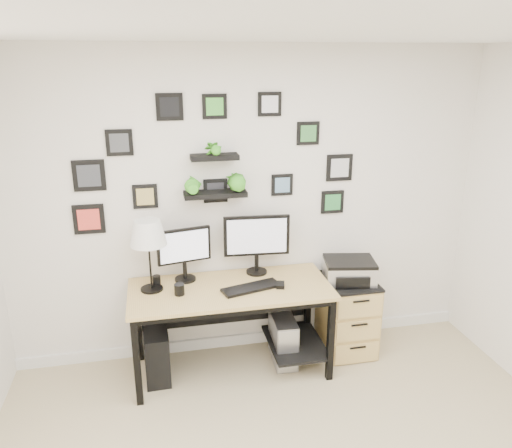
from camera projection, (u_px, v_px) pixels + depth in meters
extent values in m
plane|color=white|center=(350.00, 25.00, 1.91)|extent=(4.00, 4.00, 0.00)
plane|color=white|center=(250.00, 207.00, 4.18)|extent=(4.00, 0.00, 4.00)
cube|color=white|center=(251.00, 338.00, 4.56)|extent=(4.00, 0.03, 0.10)
cube|color=tan|center=(230.00, 289.00, 3.97)|extent=(1.60, 0.70, 0.03)
cube|color=black|center=(231.00, 294.00, 3.98)|extent=(1.54, 0.64, 0.05)
cube|color=black|center=(225.00, 301.00, 4.36)|extent=(1.44, 0.02, 0.41)
cube|color=black|center=(295.00, 342.00, 4.25)|extent=(0.45, 0.63, 0.03)
cube|color=black|center=(137.00, 362.00, 3.66)|extent=(0.05, 0.05, 0.72)
cube|color=black|center=(138.00, 322.00, 4.22)|extent=(0.05, 0.05, 0.72)
cube|color=black|center=(331.00, 340.00, 3.95)|extent=(0.05, 0.05, 0.72)
cube|color=black|center=(308.00, 305.00, 4.51)|extent=(0.05, 0.05, 0.72)
cylinder|color=black|center=(185.00, 279.00, 4.09)|extent=(0.20, 0.20, 0.02)
cylinder|color=black|center=(185.00, 270.00, 4.07)|extent=(0.04, 0.04, 0.15)
cube|color=black|center=(184.00, 246.00, 3.99)|extent=(0.43, 0.12, 0.29)
cube|color=silver|center=(185.00, 246.00, 3.98)|extent=(0.39, 0.08, 0.25)
cylinder|color=black|center=(257.00, 272.00, 4.23)|extent=(0.19, 0.19, 0.02)
cylinder|color=black|center=(257.00, 263.00, 4.21)|extent=(0.04, 0.04, 0.16)
cube|color=black|center=(257.00, 236.00, 4.12)|extent=(0.55, 0.07, 0.34)
cube|color=silver|center=(257.00, 236.00, 4.10)|extent=(0.49, 0.04, 0.29)
cube|color=black|center=(251.00, 288.00, 3.93)|extent=(0.49, 0.27, 0.02)
cube|color=black|center=(280.00, 285.00, 3.97)|extent=(0.09, 0.12, 0.03)
cylinder|color=black|center=(152.00, 289.00, 3.92)|extent=(0.17, 0.17, 0.02)
cylinder|color=black|center=(150.00, 258.00, 3.84)|extent=(0.02, 0.02, 0.52)
cone|color=white|center=(148.00, 233.00, 3.77)|extent=(0.28, 0.28, 0.20)
cylinder|color=black|center=(179.00, 289.00, 3.83)|extent=(0.08, 0.08, 0.09)
cylinder|color=black|center=(157.00, 281.00, 3.99)|extent=(0.06, 0.06, 0.08)
cube|color=black|center=(157.00, 352.00, 4.05)|extent=(0.20, 0.43, 0.43)
cube|color=gray|center=(283.00, 339.00, 4.26)|extent=(0.20, 0.42, 0.41)
cube|color=silver|center=(288.00, 352.00, 4.07)|extent=(0.16, 0.02, 0.38)
cube|color=tan|center=(347.00, 316.00, 4.39)|extent=(0.42, 0.50, 0.65)
cube|color=black|center=(349.00, 281.00, 4.29)|extent=(0.43, 0.51, 0.02)
cube|color=tan|center=(357.00, 353.00, 4.22)|extent=(0.39, 0.02, 0.18)
cylinder|color=black|center=(358.00, 348.00, 4.19)|extent=(0.14, 0.02, 0.02)
cube|color=tan|center=(358.00, 331.00, 4.15)|extent=(0.39, 0.02, 0.18)
cylinder|color=black|center=(360.00, 325.00, 4.12)|extent=(0.14, 0.02, 0.02)
cube|color=tan|center=(360.00, 307.00, 4.09)|extent=(0.39, 0.02, 0.18)
cylinder|color=black|center=(361.00, 301.00, 4.05)|extent=(0.14, 0.02, 0.02)
cube|color=silver|center=(349.00, 272.00, 4.25)|extent=(0.47, 0.39, 0.16)
cube|color=black|center=(350.00, 262.00, 4.22)|extent=(0.47, 0.39, 0.03)
cube|color=black|center=(353.00, 283.00, 4.09)|extent=(0.28, 0.07, 0.09)
cube|color=black|center=(215.00, 194.00, 3.99)|extent=(0.50, 0.18, 0.04)
cube|color=black|center=(214.00, 157.00, 3.88)|extent=(0.38, 0.15, 0.04)
imported|color=green|center=(193.00, 176.00, 3.90)|extent=(0.15, 0.12, 0.27)
imported|color=green|center=(236.00, 174.00, 3.97)|extent=(0.15, 0.15, 0.27)
imported|color=green|center=(214.00, 138.00, 3.84)|extent=(0.13, 0.09, 0.25)
cube|color=black|center=(119.00, 143.00, 3.79)|extent=(0.20, 0.02, 0.20)
cube|color=#404246|center=(119.00, 143.00, 3.78)|extent=(0.14, 0.00, 0.14)
cube|color=black|center=(215.00, 191.00, 4.06)|extent=(0.19, 0.02, 0.19)
cube|color=#2B2A30|center=(216.00, 191.00, 4.05)|extent=(0.14, 0.00, 0.14)
cube|color=black|center=(308.00, 133.00, 4.07)|extent=(0.19, 0.02, 0.19)
cube|color=#3B823E|center=(308.00, 133.00, 4.06)|extent=(0.13, 0.00, 0.13)
cube|color=black|center=(89.00, 176.00, 3.82)|extent=(0.24, 0.02, 0.24)
cube|color=#35383F|center=(89.00, 176.00, 3.81)|extent=(0.17, 0.00, 0.17)
cube|color=black|center=(332.00, 202.00, 4.31)|extent=(0.20, 0.02, 0.20)
cube|color=#318742|center=(333.00, 202.00, 4.30)|extent=(0.14, 0.00, 0.14)
cube|color=black|center=(169.00, 107.00, 3.78)|extent=(0.21, 0.02, 0.21)
cube|color=black|center=(170.00, 107.00, 3.77)|extent=(0.14, 0.00, 0.14)
cube|color=black|center=(145.00, 196.00, 3.96)|extent=(0.19, 0.02, 0.19)
cube|color=tan|center=(145.00, 197.00, 3.94)|extent=(0.14, 0.00, 0.14)
cube|color=black|center=(215.00, 106.00, 3.85)|extent=(0.19, 0.02, 0.19)
cube|color=green|center=(215.00, 107.00, 3.84)|extent=(0.13, 0.00, 0.13)
cube|color=black|center=(270.00, 104.00, 3.93)|extent=(0.19, 0.02, 0.19)
cube|color=silver|center=(270.00, 104.00, 3.92)|extent=(0.13, 0.00, 0.13)
cube|color=black|center=(339.00, 168.00, 4.22)|extent=(0.23, 0.02, 0.23)
cube|color=#BBBCC0|center=(340.00, 168.00, 4.21)|extent=(0.16, 0.00, 0.16)
cube|color=black|center=(89.00, 219.00, 3.92)|extent=(0.24, 0.02, 0.24)
cube|color=#EA4337|center=(89.00, 220.00, 3.91)|extent=(0.17, 0.00, 0.17)
cube|color=black|center=(282.00, 185.00, 4.16)|extent=(0.18, 0.02, 0.18)
cube|color=#6087A8|center=(282.00, 185.00, 4.15)|extent=(0.13, 0.00, 0.13)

